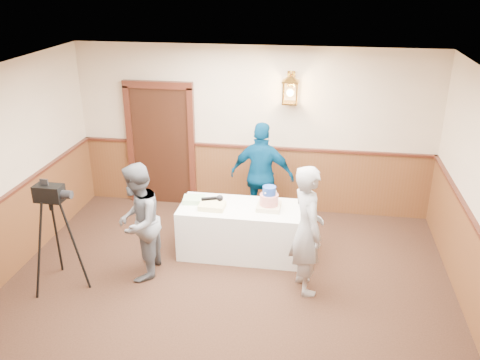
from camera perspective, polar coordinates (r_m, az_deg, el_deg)
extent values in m
plane|color=black|center=(6.12, -3.18, -17.09)|extent=(7.00, 7.00, 0.00)
cube|color=beige|center=(8.53, 1.51, 5.58)|extent=(6.00, 0.02, 2.80)
cube|color=white|center=(4.83, -3.90, 9.33)|extent=(6.00, 7.00, 0.02)
cube|color=brown|center=(8.80, 1.44, 0.25)|extent=(5.98, 0.04, 1.10)
cube|color=#431C12|center=(8.58, 1.46, 3.73)|extent=(5.98, 0.07, 0.04)
cube|color=black|center=(8.93, -8.80, 3.76)|extent=(1.00, 0.06, 2.10)
cube|color=white|center=(7.45, 0.24, -5.62)|extent=(1.80, 0.80, 0.75)
cube|color=beige|center=(7.23, 3.26, -2.99)|extent=(0.34, 0.34, 0.07)
cylinder|color=#BD0B03|center=(7.18, 3.28, -2.19)|extent=(0.26, 0.26, 0.15)
cylinder|color=#1D3F9C|center=(7.12, 3.31, -1.19)|extent=(0.19, 0.19, 0.12)
cube|color=#E1E086|center=(7.23, -3.15, -2.93)|extent=(0.36, 0.28, 0.07)
cube|color=#98D89A|center=(7.45, -5.18, -2.21)|extent=(0.34, 0.29, 0.07)
imported|color=slate|center=(6.86, -11.39, -4.67)|extent=(0.65, 0.82, 1.62)
cylinder|color=black|center=(6.33, -3.39, -2.10)|extent=(0.23, 0.07, 0.09)
sphere|color=black|center=(6.28, -2.28, -2.03)|extent=(0.08, 0.08, 0.08)
imported|color=#9C9DA1|center=(6.47, 7.56, -5.59)|extent=(0.61, 0.74, 1.73)
imported|color=navy|center=(8.05, 2.49, 0.49)|extent=(1.06, 0.54, 1.74)
cube|color=black|center=(6.70, -20.66, -1.39)|extent=(0.36, 0.20, 0.21)
cylinder|color=black|center=(6.59, -18.93, -1.55)|extent=(0.14, 0.11, 0.11)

